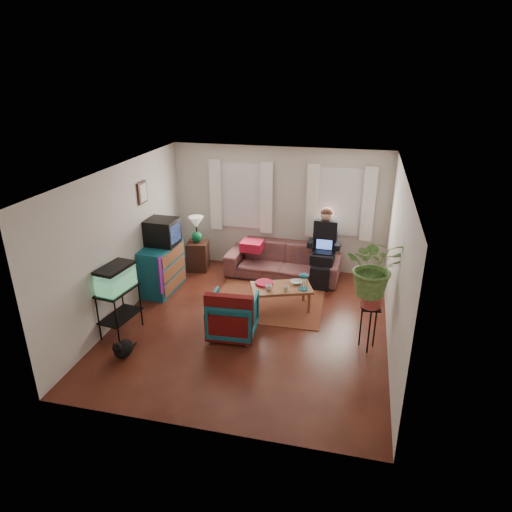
% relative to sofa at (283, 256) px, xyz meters
% --- Properties ---
extents(floor, '(4.50, 5.00, 0.01)m').
position_rel_sofa_xyz_m(floor, '(-0.19, -2.05, -0.45)').
color(floor, '#4F2B14').
rests_on(floor, ground).
extents(ceiling, '(4.50, 5.00, 0.01)m').
position_rel_sofa_xyz_m(ceiling, '(-0.19, -2.05, 2.15)').
color(ceiling, white).
rests_on(ceiling, wall_back).
extents(wall_back, '(4.50, 0.01, 2.60)m').
position_rel_sofa_xyz_m(wall_back, '(-0.19, 0.45, 0.85)').
color(wall_back, silver).
rests_on(wall_back, floor).
extents(wall_front, '(4.50, 0.01, 2.60)m').
position_rel_sofa_xyz_m(wall_front, '(-0.19, -4.55, 0.85)').
color(wall_front, silver).
rests_on(wall_front, floor).
extents(wall_left, '(0.01, 5.00, 2.60)m').
position_rel_sofa_xyz_m(wall_left, '(-2.44, -2.05, 0.85)').
color(wall_left, silver).
rests_on(wall_left, floor).
extents(wall_right, '(0.01, 5.00, 2.60)m').
position_rel_sofa_xyz_m(wall_right, '(2.06, -2.05, 0.85)').
color(wall_right, silver).
rests_on(wall_right, floor).
extents(window_left, '(1.08, 0.04, 1.38)m').
position_rel_sofa_xyz_m(window_left, '(-0.99, 0.43, 1.10)').
color(window_left, white).
rests_on(window_left, wall_back).
extents(window_right, '(1.08, 0.04, 1.38)m').
position_rel_sofa_xyz_m(window_right, '(1.06, 0.43, 1.10)').
color(window_right, white).
rests_on(window_right, wall_back).
extents(curtains_left, '(1.36, 0.06, 1.50)m').
position_rel_sofa_xyz_m(curtains_left, '(-0.99, 0.35, 1.10)').
color(curtains_left, white).
rests_on(curtains_left, wall_back).
extents(curtains_right, '(1.36, 0.06, 1.50)m').
position_rel_sofa_xyz_m(curtains_right, '(1.06, 0.35, 1.10)').
color(curtains_right, white).
rests_on(curtains_right, wall_back).
extents(picture_frame, '(0.04, 0.32, 0.40)m').
position_rel_sofa_xyz_m(picture_frame, '(-2.40, -1.20, 1.50)').
color(picture_frame, '#3D2616').
rests_on(picture_frame, wall_left).
extents(area_rug, '(2.04, 1.65, 0.01)m').
position_rel_sofa_xyz_m(area_rug, '(-0.05, -1.25, -0.45)').
color(area_rug, brown).
rests_on(area_rug, floor).
extents(sofa, '(2.35, 1.02, 0.91)m').
position_rel_sofa_xyz_m(sofa, '(0.00, 0.00, 0.00)').
color(sofa, brown).
rests_on(sofa, floor).
extents(seated_person, '(0.61, 0.74, 1.38)m').
position_rel_sofa_xyz_m(seated_person, '(0.83, -0.04, 0.24)').
color(seated_person, black).
rests_on(seated_person, sofa).
extents(side_table, '(0.49, 0.49, 0.62)m').
position_rel_sofa_xyz_m(side_table, '(-1.84, -0.08, -0.14)').
color(side_table, '#3A2915').
rests_on(side_table, floor).
extents(table_lamp, '(0.37, 0.37, 0.57)m').
position_rel_sofa_xyz_m(table_lamp, '(-1.84, -0.08, 0.44)').
color(table_lamp, white).
rests_on(table_lamp, side_table).
extents(dresser, '(0.56, 1.05, 0.92)m').
position_rel_sofa_xyz_m(dresser, '(-2.18, -1.17, 0.01)').
color(dresser, '#104F63').
rests_on(dresser, floor).
extents(crt_tv, '(0.59, 0.54, 0.49)m').
position_rel_sofa_xyz_m(crt_tv, '(-2.15, -1.07, 0.72)').
color(crt_tv, black).
rests_on(crt_tv, dresser).
extents(aquarium_stand, '(0.49, 0.76, 0.79)m').
position_rel_sofa_xyz_m(aquarium_stand, '(-2.19, -2.78, -0.06)').
color(aquarium_stand, black).
rests_on(aquarium_stand, floor).
extents(aquarium, '(0.44, 0.69, 0.42)m').
position_rel_sofa_xyz_m(aquarium, '(-2.19, -2.78, 0.55)').
color(aquarium, '#7FD899').
rests_on(aquarium, aquarium_stand).
extents(black_cat, '(0.27, 0.40, 0.33)m').
position_rel_sofa_xyz_m(black_cat, '(-1.83, -3.39, -0.29)').
color(black_cat, black).
rests_on(black_cat, floor).
extents(armchair, '(0.77, 0.73, 0.76)m').
position_rel_sofa_xyz_m(armchair, '(-0.39, -2.40, -0.07)').
color(armchair, '#105661').
rests_on(armchair, floor).
extents(serape_throw, '(0.77, 0.22, 0.62)m').
position_rel_sofa_xyz_m(serape_throw, '(-0.37, -2.69, 0.08)').
color(serape_throw, '#9E0A0A').
rests_on(serape_throw, armchair).
extents(coffee_table, '(1.19, 0.90, 0.44)m').
position_rel_sofa_xyz_m(coffee_table, '(0.22, -1.39, -0.23)').
color(coffee_table, brown).
rests_on(coffee_table, floor).
extents(cup_a, '(0.15, 0.15, 0.09)m').
position_rel_sofa_xyz_m(cup_a, '(0.02, -1.56, 0.03)').
color(cup_a, white).
rests_on(cup_a, coffee_table).
extents(cup_b, '(0.12, 0.12, 0.09)m').
position_rel_sofa_xyz_m(cup_b, '(0.32, -1.53, 0.03)').
color(cup_b, beige).
rests_on(cup_b, coffee_table).
extents(bowl, '(0.27, 0.27, 0.05)m').
position_rel_sofa_xyz_m(bowl, '(0.45, -1.20, 0.01)').
color(bowl, white).
rests_on(bowl, coffee_table).
extents(snack_tray, '(0.42, 0.42, 0.04)m').
position_rel_sofa_xyz_m(snack_tray, '(-0.10, -1.35, 0.00)').
color(snack_tray, '#B21414').
rests_on(snack_tray, coffee_table).
extents(birdcage, '(0.22, 0.22, 0.31)m').
position_rel_sofa_xyz_m(birdcage, '(0.61, -1.40, 0.14)').
color(birdcage, '#115B6B').
rests_on(birdcage, coffee_table).
extents(plant_stand, '(0.34, 0.34, 0.74)m').
position_rel_sofa_xyz_m(plant_stand, '(1.74, -2.32, -0.08)').
color(plant_stand, black).
rests_on(plant_stand, floor).
extents(potted_plant, '(0.91, 0.81, 0.93)m').
position_rel_sofa_xyz_m(potted_plant, '(1.74, -2.32, 0.79)').
color(potted_plant, '#599947').
rests_on(potted_plant, plant_stand).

